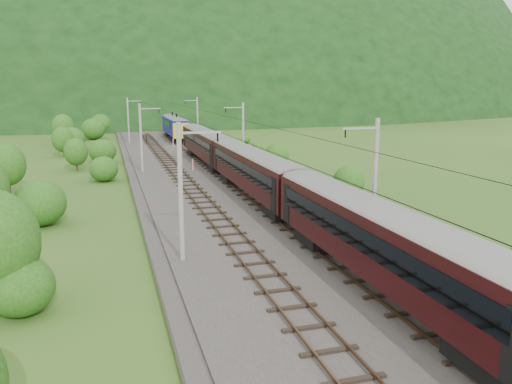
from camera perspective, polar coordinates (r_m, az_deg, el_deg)
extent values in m
plane|color=#2B4D18|center=(31.26, 3.05, -7.15)|extent=(600.00, 600.00, 0.00)
cube|color=#38332D|center=(40.36, -1.73, -2.49)|extent=(14.00, 220.00, 0.30)
cube|color=brown|center=(39.62, -6.10, -2.32)|extent=(0.08, 220.00, 0.15)
cube|color=brown|center=(39.89, -4.07, -2.18)|extent=(0.08, 220.00, 0.15)
cube|color=black|center=(39.78, -5.08, -2.43)|extent=(2.40, 220.00, 0.12)
cube|color=brown|center=(40.73, 0.55, -1.85)|extent=(0.08, 220.00, 0.15)
cube|color=brown|center=(41.17, 2.46, -1.71)|extent=(0.08, 220.00, 0.15)
cube|color=black|center=(40.98, 1.51, -1.96)|extent=(2.40, 220.00, 0.12)
cylinder|color=gray|center=(28.66, -8.61, -0.11)|extent=(0.28, 0.28, 8.00)
cube|color=gray|center=(28.34, -6.40, 6.78)|extent=(2.40, 0.12, 0.12)
cylinder|color=black|center=(28.56, -4.41, 6.25)|extent=(0.10, 0.10, 0.50)
cylinder|color=gray|center=(60.19, -13.01, 6.02)|extent=(0.28, 0.28, 8.00)
cube|color=gray|center=(60.04, -12.00, 9.31)|extent=(2.40, 0.12, 0.12)
cylinder|color=black|center=(60.14, -11.03, 9.07)|extent=(0.10, 0.10, 0.50)
cylinder|color=gray|center=(92.04, -14.39, 7.92)|extent=(0.28, 0.28, 8.00)
cube|color=gray|center=(91.94, -13.74, 10.07)|extent=(2.40, 0.12, 0.12)
cylinder|color=black|center=(92.01, -13.10, 9.92)|extent=(0.10, 0.10, 0.50)
cylinder|color=gray|center=(123.97, -15.07, 8.84)|extent=(0.28, 0.28, 8.00)
cube|color=gray|center=(123.90, -14.59, 10.44)|extent=(2.40, 0.12, 0.12)
cylinder|color=black|center=(123.95, -14.11, 10.33)|extent=(0.10, 0.10, 0.50)
cylinder|color=gray|center=(155.93, -15.47, 9.38)|extent=(0.28, 0.28, 8.00)
cube|color=gray|center=(155.87, -15.09, 10.66)|extent=(2.40, 0.12, 0.12)
cylinder|color=black|center=(155.91, -14.71, 10.57)|extent=(0.10, 0.10, 0.50)
cylinder|color=gray|center=(32.72, 13.42, 1.20)|extent=(0.28, 0.28, 8.00)
cube|color=gray|center=(31.69, 11.82, 7.14)|extent=(2.40, 0.12, 0.12)
cylinder|color=black|center=(31.25, 10.17, 6.59)|extent=(0.10, 0.10, 0.50)
cylinder|color=gray|center=(62.22, -1.48, 6.51)|extent=(0.28, 0.28, 8.00)
cube|color=gray|center=(61.69, -2.59, 9.62)|extent=(2.40, 0.12, 0.12)
cylinder|color=black|center=(61.46, -3.50, 9.32)|extent=(0.10, 0.10, 0.50)
cylinder|color=gray|center=(93.39, -6.70, 8.27)|extent=(0.28, 0.28, 8.00)
cube|color=gray|center=(93.03, -7.49, 10.33)|extent=(2.40, 0.12, 0.12)
cylinder|color=black|center=(92.88, -8.10, 10.12)|extent=(0.10, 0.10, 0.50)
cylinder|color=gray|center=(124.97, -9.31, 9.11)|extent=(0.28, 0.28, 8.00)
cube|color=gray|center=(124.71, -9.92, 10.65)|extent=(2.40, 0.12, 0.12)
cylinder|color=black|center=(124.60, -10.38, 10.49)|extent=(0.10, 0.10, 0.50)
cylinder|color=gray|center=(156.73, -10.87, 9.61)|extent=(0.28, 0.28, 8.00)
cube|color=gray|center=(156.52, -11.37, 10.83)|extent=(2.40, 0.12, 0.12)
cylinder|color=black|center=(156.43, -11.73, 10.71)|extent=(0.10, 0.10, 0.50)
cylinder|color=black|center=(38.66, -5.26, 7.29)|extent=(0.03, 198.00, 0.03)
cylinder|color=black|center=(39.89, 1.56, 7.47)|extent=(0.03, 198.00, 0.03)
ellipsoid|color=black|center=(288.13, -14.88, 9.56)|extent=(504.00, 360.00, 244.00)
cube|color=black|center=(24.81, 14.38, -5.57)|extent=(2.83, 21.50, 2.93)
cylinder|color=slate|center=(24.45, 14.54, -2.62)|extent=(2.83, 21.40, 2.83)
cube|color=black|center=(24.01, 11.46, -5.13)|extent=(0.05, 18.92, 1.12)
cube|color=black|center=(25.46, 17.20, -4.45)|extent=(0.05, 18.92, 1.12)
cube|color=black|center=(20.00, 25.66, -16.77)|extent=(2.15, 3.13, 0.88)
cube|color=black|center=(31.74, 7.21, -5.01)|extent=(2.15, 3.13, 0.88)
cube|color=black|center=(44.61, -0.25, 2.54)|extent=(2.83, 21.50, 2.93)
cylinder|color=slate|center=(44.42, -0.25, 4.22)|extent=(2.83, 21.40, 2.83)
cube|color=black|center=(44.18, -2.04, 2.91)|extent=(0.05, 18.92, 1.12)
cube|color=black|center=(44.98, 1.51, 3.07)|extent=(0.05, 18.92, 1.12)
cube|color=black|center=(37.99, 2.97, -2.08)|extent=(2.15, 3.13, 0.88)
cube|color=black|center=(52.10, -2.59, 1.78)|extent=(2.15, 3.13, 0.88)
cube|color=black|center=(65.86, -5.71, 5.55)|extent=(2.83, 21.50, 2.93)
cylinder|color=slate|center=(65.72, -5.73, 6.69)|extent=(2.83, 21.40, 2.83)
cube|color=black|center=(65.56, -6.95, 5.80)|extent=(0.05, 18.92, 1.12)
cube|color=black|center=(66.10, -4.49, 5.90)|extent=(0.05, 18.92, 1.12)
cube|color=black|center=(58.80, -4.26, 2.93)|extent=(2.15, 3.13, 0.88)
cube|color=black|center=(73.43, -6.81, 4.69)|extent=(2.15, 3.13, 0.88)
cube|color=navy|center=(96.18, -9.28, 7.47)|extent=(2.83, 17.59, 2.93)
cylinder|color=slate|center=(96.09, -9.30, 8.25)|extent=(2.83, 17.51, 2.83)
cube|color=black|center=(95.98, -10.14, 7.64)|extent=(0.05, 15.48, 1.12)
cube|color=black|center=(96.35, -8.43, 7.72)|extent=(0.05, 15.48, 1.12)
cube|color=black|center=(90.27, -8.72, 5.99)|extent=(2.15, 3.13, 0.88)
cube|color=black|center=(102.43, -9.70, 6.65)|extent=(2.15, 3.13, 0.88)
cube|color=gold|center=(104.70, -9.90, 7.70)|extent=(2.89, 0.50, 2.64)
cube|color=gold|center=(87.71, -8.52, 6.94)|extent=(2.89, 0.50, 2.64)
cube|color=black|center=(99.02, -9.55, 8.75)|extent=(0.08, 1.60, 0.88)
cylinder|color=red|center=(60.30, -7.23, 3.09)|extent=(0.15, 0.15, 1.41)
cylinder|color=red|center=(85.06, -9.44, 5.59)|extent=(0.15, 0.15, 1.37)
cylinder|color=black|center=(90.95, -12.43, 6.06)|extent=(0.14, 0.14, 1.97)
sphere|color=red|center=(90.85, -12.46, 6.71)|extent=(0.24, 0.24, 0.24)
ellipsoid|color=#1A4913|center=(25.32, -25.29, -9.76)|extent=(3.00, 3.00, 2.70)
ellipsoid|color=#1A4913|center=(40.41, -23.49, -1.17)|extent=(3.85, 3.85, 3.46)
ellipsoid|color=#1A4913|center=(56.96, -17.01, 2.52)|extent=(3.09, 3.09, 2.78)
ellipsoid|color=#1A4913|center=(70.76, -17.15, 4.48)|extent=(3.65, 3.65, 3.28)
ellipsoid|color=#1A4913|center=(86.88, -20.30, 5.73)|extent=(4.18, 4.18, 3.77)
ellipsoid|color=#1A4913|center=(103.04, -18.09, 6.86)|extent=(4.61, 4.61, 4.15)
ellipsoid|color=#1A4913|center=(117.07, -17.32, 7.50)|extent=(4.79, 4.79, 4.31)
cylinder|color=black|center=(53.91, -26.40, 1.22)|extent=(0.24, 0.24, 2.66)
ellipsoid|color=#1A4913|center=(53.68, -26.55, 2.81)|extent=(3.42, 3.42, 4.11)
cylinder|color=black|center=(65.24, -19.83, 3.23)|extent=(0.24, 0.24, 2.21)
ellipsoid|color=#1A4913|center=(65.07, -19.90, 4.33)|extent=(2.84, 2.84, 3.41)
cylinder|color=black|center=(79.01, -21.15, 4.63)|extent=(0.24, 0.24, 2.43)
ellipsoid|color=#1A4913|center=(78.87, -21.22, 5.63)|extent=(3.13, 3.13, 3.75)
cylinder|color=black|center=(93.96, -21.11, 5.86)|extent=(0.24, 0.24, 3.00)
ellipsoid|color=#1A4913|center=(93.81, -21.19, 6.90)|extent=(3.86, 3.86, 4.63)
ellipsoid|color=#1A4913|center=(47.61, 10.54, 1.02)|extent=(2.99, 2.99, 2.69)
ellipsoid|color=#1A4913|center=(62.51, 2.29, 3.90)|extent=(3.22, 3.22, 2.89)
ellipsoid|color=#1A4913|center=(74.34, 0.06, 4.82)|extent=(2.11, 2.11, 1.90)
ellipsoid|color=#1A4913|center=(91.54, -1.12, 6.03)|extent=(1.64, 1.64, 1.48)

